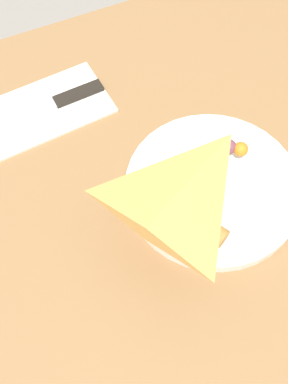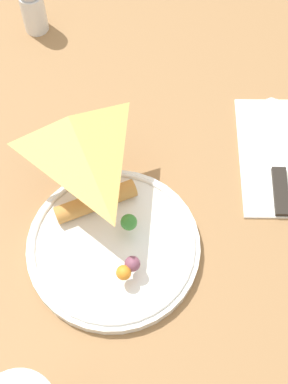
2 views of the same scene
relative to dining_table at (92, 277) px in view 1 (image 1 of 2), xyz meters
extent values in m
plane|color=gray|center=(0.00, 0.00, -0.60)|extent=(6.00, 6.00, 0.00)
cube|color=olive|center=(0.00, 0.00, 0.09)|extent=(1.12, 0.78, 0.03)
cube|color=#382D23|center=(-0.51, -0.34, -0.27)|extent=(0.06, 0.06, 0.67)
cylinder|color=white|center=(-0.18, -0.01, 0.11)|extent=(0.23, 0.23, 0.02)
torus|color=white|center=(-0.18, -0.01, 0.12)|extent=(0.21, 0.21, 0.01)
pyramid|color=#DBA351|center=(-0.20, -0.02, 0.13)|extent=(0.19, 0.18, 0.02)
cylinder|color=#C68942|center=(-0.13, 0.02, 0.13)|extent=(0.07, 0.11, 0.02)
sphere|color=orange|center=(-0.23, -0.03, 0.14)|extent=(0.02, 0.02, 0.02)
sphere|color=#388433|center=(-0.16, -0.03, 0.14)|extent=(0.02, 0.02, 0.02)
sphere|color=#7A4256|center=(-0.22, -0.04, 0.14)|extent=(0.02, 0.02, 0.02)
cube|color=white|center=(-0.02, -0.23, 0.10)|extent=(0.21, 0.12, 0.00)
cube|color=black|center=(-0.08, -0.23, 0.11)|extent=(0.07, 0.02, 0.01)
cube|color=silver|center=(0.02, -0.22, 0.11)|extent=(0.12, 0.02, 0.00)
camera|label=1|loc=(0.03, 0.24, 0.65)|focal=45.00mm
camera|label=2|loc=(-0.48, -0.07, 0.82)|focal=55.00mm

